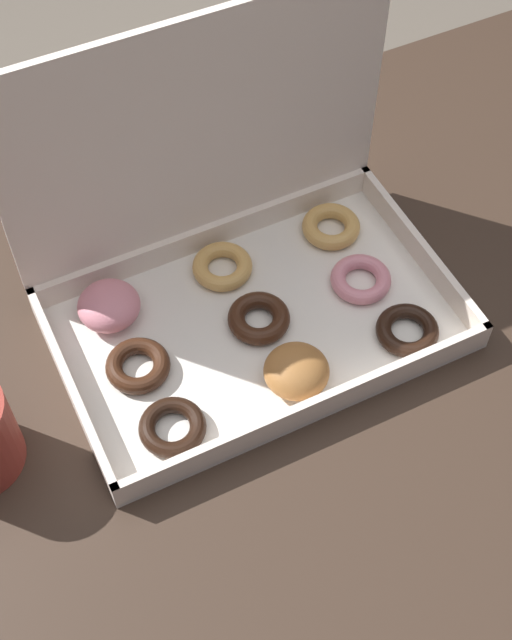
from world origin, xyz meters
The scene contains 3 objects.
ground_plane centered at (0.00, 0.00, 0.00)m, with size 8.00×8.00×0.00m, color #6B6054.
dining_table centered at (0.00, 0.00, 0.64)m, with size 1.17×0.76×0.75m.
donut_box centered at (-0.03, 0.09, 0.81)m, with size 0.41×0.26×0.30m.
Camera 1 is at (-0.26, -0.43, 1.51)m, focal length 50.00 mm.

